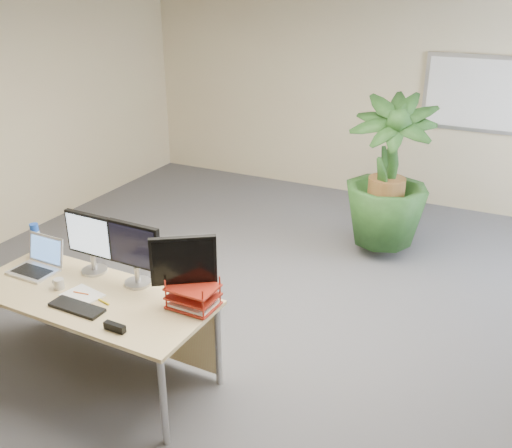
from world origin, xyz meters
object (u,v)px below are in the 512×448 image
at_px(floor_plant, 386,191).
at_px(monitor_right, 135,250).
at_px(desk, 101,306).
at_px(monitor_left, 90,239).
at_px(laptop, 38,263).

height_order(floor_plant, monitor_right, floor_plant).
bearing_deg(desk, monitor_left, 137.19).
bearing_deg(monitor_right, floor_plant, 66.98).
relative_size(desk, laptop, 5.20).
height_order(monitor_left, laptop, monitor_left).
xyz_separation_m(desk, monitor_right, (0.22, 0.18, 0.44)).
bearing_deg(laptop, desk, -2.33).
relative_size(floor_plant, monitor_left, 3.02).
bearing_deg(monitor_left, monitor_right, -1.38).
bearing_deg(desk, floor_plant, 64.68).
xyz_separation_m(desk, monitor_left, (-0.21, 0.19, 0.44)).
bearing_deg(laptop, monitor_left, 21.85).
xyz_separation_m(floor_plant, laptop, (-2.05, -2.98, 0.04)).
bearing_deg(floor_plant, monitor_left, -120.14).
distance_m(monitor_right, laptop, 0.90).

